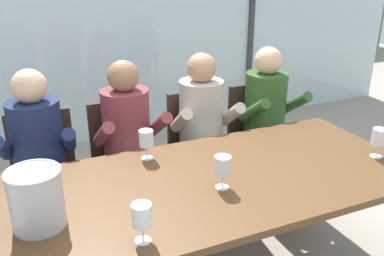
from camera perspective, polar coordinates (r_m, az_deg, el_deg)
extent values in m
plane|color=#9E9384|center=(3.38, -4.51, -10.08)|extent=(14.00, 14.00, 0.00)
cube|color=silver|center=(4.31, -11.80, 15.00)|extent=(7.36, 0.03, 2.60)
cube|color=#38383D|center=(4.91, 8.19, 16.05)|extent=(0.06, 0.06, 2.60)
cube|color=#568942|center=(8.14, -17.74, 14.33)|extent=(13.36, 2.40, 1.69)
cube|color=brown|center=(2.23, 3.66, -7.17)|extent=(2.16, 1.00, 0.04)
cylinder|color=brown|center=(2.57, -21.62, -14.11)|extent=(0.07, 0.07, 0.69)
cylinder|color=brown|center=(3.19, 16.04, -5.93)|extent=(0.07, 0.07, 0.69)
cube|color=#332319|center=(2.87, -19.34, -7.24)|extent=(0.46, 0.46, 0.03)
cube|color=#332319|center=(2.96, -20.08, -1.65)|extent=(0.42, 0.06, 0.42)
cylinder|color=#332319|center=(2.83, -22.45, -13.66)|extent=(0.04, 0.04, 0.44)
cylinder|color=#332319|center=(2.83, -14.62, -12.61)|extent=(0.04, 0.04, 0.44)
cylinder|color=#332319|center=(3.16, -22.46, -9.78)|extent=(0.04, 0.04, 0.44)
cylinder|color=#332319|center=(3.15, -15.53, -8.85)|extent=(0.04, 0.04, 0.44)
cube|color=#332319|center=(2.94, -8.88, -5.44)|extent=(0.45, 0.45, 0.03)
cube|color=#332319|center=(3.02, -10.08, -0.06)|extent=(0.42, 0.04, 0.42)
cylinder|color=#332319|center=(2.86, -11.37, -11.84)|extent=(0.04, 0.04, 0.44)
cylinder|color=#332319|center=(2.94, -4.01, -10.42)|extent=(0.04, 0.04, 0.44)
cylinder|color=#332319|center=(3.18, -12.85, -8.24)|extent=(0.04, 0.04, 0.44)
cylinder|color=#332319|center=(3.25, -6.23, -7.07)|extent=(0.04, 0.04, 0.44)
cube|color=#332319|center=(3.12, 1.73, -3.48)|extent=(0.45, 0.45, 0.03)
cube|color=#332319|center=(3.19, 0.13, 1.52)|extent=(0.42, 0.05, 0.42)
cylinder|color=#332319|center=(3.00, 0.10, -9.58)|extent=(0.04, 0.04, 0.44)
cylinder|color=#332319|center=(3.16, 6.37, -7.96)|extent=(0.04, 0.04, 0.44)
cylinder|color=#332319|center=(3.30, -2.79, -6.46)|extent=(0.04, 0.04, 0.44)
cylinder|color=#332319|center=(3.45, 3.05, -5.15)|extent=(0.04, 0.04, 0.44)
cube|color=#332319|center=(3.33, 9.74, -2.04)|extent=(0.45, 0.45, 0.03)
cube|color=#332319|center=(3.41, 8.20, 2.63)|extent=(0.42, 0.04, 0.42)
cylinder|color=#332319|center=(3.20, 8.39, -7.67)|extent=(0.04, 0.04, 0.44)
cylinder|color=#332319|center=(3.40, 13.93, -6.29)|extent=(0.04, 0.04, 0.44)
cylinder|color=#332319|center=(3.49, 5.19, -4.87)|extent=(0.04, 0.04, 0.44)
cylinder|color=#332319|center=(3.67, 10.46, -3.76)|extent=(0.04, 0.04, 0.44)
cylinder|color=#192347|center=(2.78, -20.47, -1.65)|extent=(0.35, 0.35, 0.52)
sphere|color=#DBAD89|center=(2.66, -21.47, 5.36)|extent=(0.21, 0.21, 0.21)
cube|color=#47423D|center=(2.72, -21.70, -8.53)|extent=(0.17, 0.41, 0.13)
cube|color=#47423D|center=(2.71, -17.88, -8.11)|extent=(0.17, 0.41, 0.13)
cylinder|color=#47423D|center=(2.68, -21.07, -15.30)|extent=(0.10, 0.10, 0.47)
cylinder|color=#47423D|center=(2.67, -17.11, -14.90)|extent=(0.10, 0.10, 0.47)
cylinder|color=#192347|center=(2.68, -24.61, -2.59)|extent=(0.11, 0.33, 0.26)
cylinder|color=#192347|center=(2.65, -16.50, -1.65)|extent=(0.11, 0.33, 0.26)
cylinder|color=brown|center=(2.85, -9.00, 0.14)|extent=(0.34, 0.34, 0.52)
sphere|color=#936B4C|center=(2.74, -9.43, 7.03)|extent=(0.21, 0.21, 0.21)
cube|color=#47423D|center=(2.76, -9.13, -6.57)|extent=(0.15, 0.41, 0.13)
cube|color=#47423D|center=(2.81, -5.64, -5.83)|extent=(0.15, 0.41, 0.13)
cylinder|color=#47423D|center=(2.73, -7.44, -13.06)|extent=(0.10, 0.10, 0.47)
cylinder|color=#47423D|center=(2.78, -3.89, -12.17)|extent=(0.10, 0.10, 0.47)
cylinder|color=brown|center=(2.69, -12.05, -0.88)|extent=(0.10, 0.33, 0.26)
cylinder|color=brown|center=(2.80, -4.55, 0.48)|extent=(0.10, 0.33, 0.26)
cylinder|color=#B7AD9E|center=(3.03, 1.26, 1.74)|extent=(0.35, 0.35, 0.52)
sphere|color=tan|center=(2.92, 1.32, 8.27)|extent=(0.21, 0.21, 0.21)
cube|color=#47423D|center=(2.93, 0.88, -4.53)|extent=(0.17, 0.41, 0.13)
cube|color=#47423D|center=(2.99, 4.15, -4.02)|extent=(0.17, 0.41, 0.13)
cylinder|color=#47423D|center=(2.89, 2.19, -10.69)|extent=(0.10, 0.10, 0.47)
cylinder|color=#47423D|center=(2.95, 5.51, -10.05)|extent=(0.10, 0.10, 0.47)
cylinder|color=#B7AD9E|center=(2.85, -1.51, 1.01)|extent=(0.11, 0.33, 0.26)
cylinder|color=#B7AD9E|center=(2.98, 5.49, 1.84)|extent=(0.11, 0.33, 0.26)
cylinder|color=#2D5123|center=(3.29, 10.02, 3.06)|extent=(0.33, 0.33, 0.52)
sphere|color=#DBAD89|center=(3.19, 10.44, 9.09)|extent=(0.21, 0.21, 0.21)
cube|color=#47423D|center=(3.18, 10.49, -2.67)|extent=(0.15, 0.41, 0.13)
cube|color=#47423D|center=(3.29, 13.02, -2.06)|extent=(0.15, 0.41, 0.13)
cylinder|color=#47423D|center=(3.16, 12.32, -8.19)|extent=(0.10, 0.10, 0.47)
cylinder|color=#47423D|center=(3.26, 14.83, -7.39)|extent=(0.10, 0.10, 0.47)
cylinder|color=#2D5123|center=(3.08, 8.47, 2.37)|extent=(0.09, 0.33, 0.26)
cylinder|color=#2D5123|center=(3.30, 13.94, 3.30)|extent=(0.09, 0.33, 0.26)
cylinder|color=#B7B7BC|center=(1.89, -20.58, -9.14)|extent=(0.23, 0.23, 0.26)
torus|color=silver|center=(1.83, -21.12, -5.65)|extent=(0.23, 0.23, 0.01)
cylinder|color=silver|center=(2.12, 4.16, -8.11)|extent=(0.07, 0.07, 0.00)
cylinder|color=silver|center=(2.10, 4.18, -7.18)|extent=(0.01, 0.01, 0.07)
cylinder|color=silver|center=(2.06, 4.25, -5.12)|extent=(0.08, 0.08, 0.09)
cylinder|color=#E0D184|center=(2.07, 4.23, -5.77)|extent=(0.07, 0.07, 0.04)
cylinder|color=silver|center=(2.42, -6.19, -4.10)|extent=(0.07, 0.07, 0.00)
cylinder|color=silver|center=(2.41, -6.22, -3.26)|extent=(0.01, 0.01, 0.07)
cylinder|color=silver|center=(2.37, -6.31, -1.40)|extent=(0.08, 0.08, 0.09)
cylinder|color=#560C1E|center=(2.38, -6.28, -1.99)|extent=(0.07, 0.07, 0.04)
cylinder|color=silver|center=(1.77, -6.73, -15.11)|extent=(0.07, 0.07, 0.00)
cylinder|color=silver|center=(1.74, -6.79, -14.07)|extent=(0.01, 0.01, 0.07)
cylinder|color=silver|center=(1.70, -6.92, -11.75)|extent=(0.08, 0.08, 0.09)
cylinder|color=maroon|center=(1.71, -6.88, -12.49)|extent=(0.07, 0.07, 0.04)
cylinder|color=silver|center=(2.66, 23.94, -3.57)|extent=(0.07, 0.07, 0.00)
cylinder|color=silver|center=(2.64, 24.07, -2.80)|extent=(0.01, 0.01, 0.07)
cylinder|color=silver|center=(2.61, 24.35, -1.10)|extent=(0.08, 0.08, 0.09)
cylinder|color=#560C1E|center=(2.62, 24.26, -1.64)|extent=(0.07, 0.07, 0.04)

